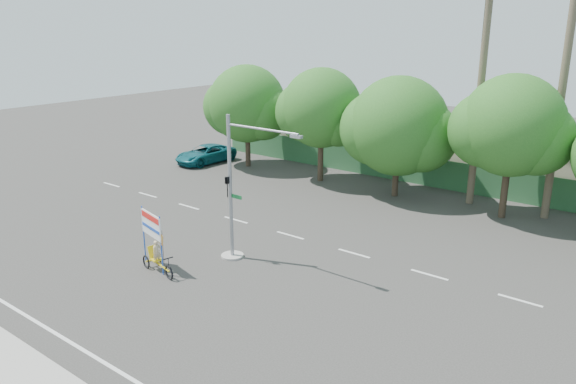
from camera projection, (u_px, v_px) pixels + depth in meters
The scene contains 13 objects.
ground at pixel (210, 302), 22.99m from camera, with size 120.00×120.00×0.00m, color #33302D.
fence at pixel (432, 173), 38.92m from camera, with size 38.00×0.08×2.00m, color #336B3D.
building_left at pixel (345, 132), 47.91m from camera, with size 12.00×8.00×4.00m, color beige.
building_right at pixel (574, 166), 37.37m from camera, with size 14.00×8.00×3.60m, color beige.
tree_far_left at pixel (247, 106), 43.46m from camera, with size 7.14×6.00×7.96m.
tree_left at pixel (321, 111), 39.25m from camera, with size 6.66×5.60×8.07m.
tree_center at pixel (398, 129), 35.89m from camera, with size 7.62×6.40×7.85m.
tree_right at pixel (511, 129), 31.55m from camera, with size 6.90×5.80×8.36m.
palm_tall at pixel (570, 33), 29.95m from camera, with size 3.73×3.79×17.45m.
palm_short at pixel (483, 60), 33.07m from camera, with size 3.73×3.79×14.45m.
traffic_signal at pixel (235, 201), 26.44m from camera, with size 4.72×1.10×7.00m.
trike_billboard at pixel (155, 247), 25.71m from camera, with size 2.82×1.06×2.84m.
pickup_truck at pixel (206, 154), 45.62m from camera, with size 2.40×5.21×1.45m, color #0E5963.
Camera 1 is at (15.27, -14.33, 11.01)m, focal length 35.00 mm.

